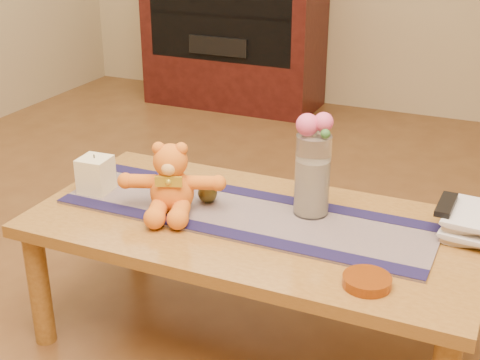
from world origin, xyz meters
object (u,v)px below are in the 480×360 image
at_px(teddy_bear, 171,178).
at_px(amber_dish, 367,281).
at_px(bronze_ball, 208,193).
at_px(tv_remote, 446,205).
at_px(book_bottom, 444,225).
at_px(glass_vase, 312,175).
at_px(pillar_candle, 96,174).

distance_m(teddy_bear, amber_dish, 0.71).
relative_size(bronze_ball, tv_remote, 0.40).
distance_m(book_bottom, amber_dish, 0.44).
distance_m(glass_vase, tv_remote, 0.41).
height_order(teddy_bear, book_bottom, teddy_bear).
relative_size(pillar_candle, glass_vase, 0.46).
xyz_separation_m(pillar_candle, amber_dish, (0.99, -0.20, -0.05)).
bearing_deg(pillar_candle, bronze_ball, 10.42).
height_order(pillar_candle, tv_remote, pillar_candle).
distance_m(book_bottom, tv_remote, 0.08).
distance_m(bronze_ball, tv_remote, 0.75).
distance_m(pillar_candle, amber_dish, 1.01).
bearing_deg(book_bottom, teddy_bear, -165.34).
distance_m(tv_remote, amber_dish, 0.43).
bearing_deg(pillar_candle, tv_remote, 10.15).
xyz_separation_m(teddy_bear, book_bottom, (0.81, 0.23, -0.11)).
bearing_deg(pillar_candle, glass_vase, 10.41).
relative_size(pillar_candle, bronze_ball, 1.85).
bearing_deg(book_bottom, amber_dish, -109.43).
height_order(book_bottom, tv_remote, tv_remote).
xyz_separation_m(teddy_bear, bronze_ball, (0.08, 0.09, -0.08)).
height_order(pillar_candle, bronze_ball, pillar_candle).
distance_m(pillar_candle, glass_vase, 0.74).
height_order(teddy_bear, bronze_ball, teddy_bear).
distance_m(pillar_candle, book_bottom, 1.14).
distance_m(bronze_ball, amber_dish, 0.66).
bearing_deg(bronze_ball, tv_remote, 10.01).
xyz_separation_m(book_bottom, tv_remote, (-0.00, -0.01, 0.07)).
relative_size(teddy_bear, glass_vase, 1.23).
bearing_deg(glass_vase, teddy_bear, -159.50).
relative_size(glass_vase, amber_dish, 2.02).
bearing_deg(tv_remote, amber_dish, -106.81).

